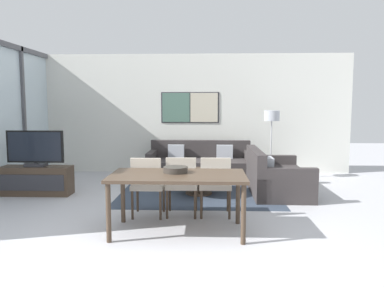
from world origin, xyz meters
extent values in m
plane|color=#B2B2B7|center=(0.00, 0.00, 0.00)|extent=(24.00, 24.00, 0.00)
cube|color=silver|center=(0.00, 5.04, 1.40)|extent=(7.69, 0.06, 2.80)
cube|color=#2D2D33|center=(0.09, 5.00, 1.55)|extent=(1.37, 0.01, 0.72)
cube|color=#4C7060|center=(-0.25, 4.99, 1.55)|extent=(0.64, 0.02, 0.68)
cube|color=beige|center=(0.42, 4.99, 1.55)|extent=(0.64, 0.02, 0.68)
cube|color=#515156|center=(-3.31, 3.78, 1.40)|extent=(0.07, 0.08, 2.80)
cube|color=#333D4C|center=(0.34, 2.84, 0.00)|extent=(2.86, 2.16, 0.01)
cube|color=#423326|center=(-2.58, 2.67, 0.26)|extent=(1.25, 0.38, 0.52)
cube|color=#2D2D33|center=(-2.58, 2.47, 0.26)|extent=(1.15, 0.01, 0.28)
cube|color=#2D2D33|center=(-2.58, 2.67, 0.54)|extent=(0.36, 0.20, 0.05)
cube|color=#2D2D33|center=(-2.58, 2.67, 0.61)|extent=(0.06, 0.03, 0.08)
cube|color=black|center=(-2.58, 2.67, 0.88)|extent=(1.03, 0.04, 0.58)
cube|color=black|center=(-2.58, 2.65, 0.88)|extent=(0.95, 0.01, 0.52)
cube|color=#383333|center=(0.34, 4.24, 0.21)|extent=(2.26, 0.99, 0.42)
cube|color=#383333|center=(0.34, 4.65, 0.40)|extent=(2.26, 0.16, 0.81)
cube|color=#383333|center=(-0.72, 4.24, 0.30)|extent=(0.14, 0.99, 0.60)
cube|color=#383333|center=(1.40, 4.24, 0.30)|extent=(0.14, 0.99, 0.60)
cube|color=#B2B7C1|center=(-0.20, 4.47, 0.57)|extent=(0.36, 0.12, 0.30)
cube|color=#B2B7C1|center=(0.88, 4.47, 0.57)|extent=(0.36, 0.12, 0.30)
cube|color=#383333|center=(1.79, 2.94, 0.21)|extent=(0.99, 1.65, 0.42)
cube|color=#383333|center=(1.38, 2.94, 0.40)|extent=(0.16, 1.65, 0.81)
cube|color=#383333|center=(1.79, 2.19, 0.30)|extent=(0.99, 0.14, 0.60)
cube|color=#383333|center=(1.79, 3.70, 0.30)|extent=(0.99, 0.14, 0.60)
cube|color=#B2B7C1|center=(1.56, 2.57, 0.57)|extent=(0.12, 0.36, 0.30)
cylinder|color=#423326|center=(0.34, 2.84, 0.01)|extent=(0.48, 0.48, 0.03)
cylinder|color=#423326|center=(0.34, 2.84, 0.19)|extent=(0.19, 0.19, 0.37)
cylinder|color=#423326|center=(0.34, 2.84, 0.39)|extent=(1.07, 1.07, 0.04)
cube|color=#423326|center=(0.12, 0.77, 0.73)|extent=(1.70, 0.88, 0.04)
cylinder|color=#423326|center=(-0.67, 0.39, 0.36)|extent=(0.06, 0.06, 0.71)
cylinder|color=#423326|center=(0.91, 0.39, 0.36)|extent=(0.06, 0.06, 0.71)
cylinder|color=#423326|center=(-0.67, 1.16, 0.36)|extent=(0.06, 0.06, 0.71)
cylinder|color=#423326|center=(0.91, 1.16, 0.36)|extent=(0.06, 0.06, 0.71)
cube|color=#B2A899|center=(-0.37, 1.48, 0.44)|extent=(0.46, 0.46, 0.06)
cube|color=#B2A899|center=(-0.37, 1.28, 0.68)|extent=(0.42, 0.05, 0.41)
cylinder|color=#423326|center=(-0.57, 1.28, 0.21)|extent=(0.04, 0.04, 0.41)
cylinder|color=#423326|center=(-0.17, 1.28, 0.21)|extent=(0.04, 0.04, 0.41)
cylinder|color=#423326|center=(-0.57, 1.68, 0.21)|extent=(0.04, 0.04, 0.41)
cylinder|color=#423326|center=(-0.17, 1.68, 0.21)|extent=(0.04, 0.04, 0.41)
cube|color=#B2A899|center=(0.12, 1.54, 0.44)|extent=(0.46, 0.46, 0.06)
cube|color=#B2A899|center=(0.12, 1.33, 0.68)|extent=(0.42, 0.05, 0.41)
cylinder|color=#423326|center=(-0.08, 1.34, 0.21)|extent=(0.04, 0.04, 0.41)
cylinder|color=#423326|center=(0.32, 1.34, 0.21)|extent=(0.04, 0.04, 0.41)
cylinder|color=#423326|center=(-0.08, 1.74, 0.21)|extent=(0.04, 0.04, 0.41)
cylinder|color=#423326|center=(0.32, 1.74, 0.21)|extent=(0.04, 0.04, 0.41)
cube|color=#B2A899|center=(0.61, 1.55, 0.44)|extent=(0.46, 0.46, 0.06)
cube|color=#B2A899|center=(0.61, 1.34, 0.68)|extent=(0.42, 0.05, 0.41)
cylinder|color=#423326|center=(0.41, 1.35, 0.21)|extent=(0.04, 0.04, 0.41)
cylinder|color=#423326|center=(0.81, 1.35, 0.21)|extent=(0.04, 0.04, 0.41)
cylinder|color=#423326|center=(0.41, 1.75, 0.21)|extent=(0.04, 0.04, 0.41)
cylinder|color=#423326|center=(0.81, 1.75, 0.21)|extent=(0.04, 0.04, 0.41)
cylinder|color=#332D28|center=(0.08, 0.88, 0.79)|extent=(0.32, 0.32, 0.08)
torus|color=#332D28|center=(0.08, 0.88, 0.82)|extent=(0.32, 0.32, 0.02)
cylinder|color=#2D2D33|center=(1.87, 4.21, 0.01)|extent=(0.28, 0.28, 0.02)
cylinder|color=#B7B7BC|center=(1.87, 4.21, 0.65)|extent=(0.03, 0.03, 1.25)
cylinder|color=#B2B7C1|center=(1.87, 4.21, 1.38)|extent=(0.33, 0.33, 0.22)
camera|label=1|loc=(0.48, -3.85, 1.63)|focal=35.00mm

